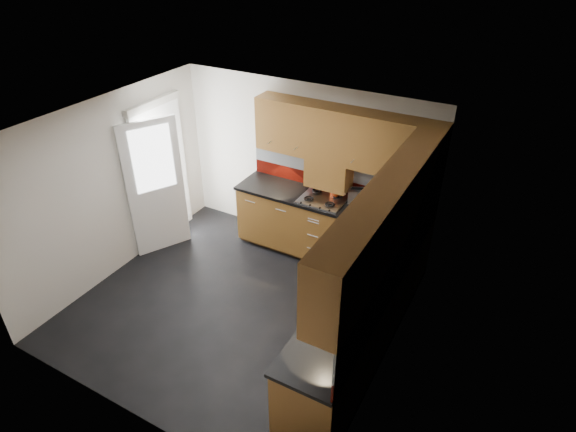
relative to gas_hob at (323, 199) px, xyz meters
The scene contains 14 objects.
room 1.63m from the gas_hob, 107.03° to the right, with size 4.00×3.80×2.64m.
base_cabinets 1.10m from the gas_hob, 50.68° to the right, with size 2.70×3.20×0.95m.
countertop 0.98m from the gas_hob, 51.77° to the right, with size 2.72×3.22×0.04m.
backsplash 1.02m from the gas_hob, 33.29° to the right, with size 2.70×3.20×0.54m.
upper_cabinets 1.36m from the gas_hob, 41.51° to the right, with size 2.50×3.20×0.72m.
extractor_hood 0.36m from the gas_hob, 90.00° to the left, with size 0.60×0.33×0.40m, color brown.
glass_cabinet 1.61m from the gas_hob, 17.77° to the right, with size 0.32×0.80×0.66m.
back_door 2.35m from the gas_hob, 162.09° to the right, with size 0.42×1.19×2.04m.
gas_hob is the anchor object (origin of this frame).
utensil_pot 0.20m from the gas_hob, 57.27° to the left, with size 0.12×0.12×0.44m.
toaster 0.47m from the gas_hob, 23.93° to the left, with size 0.31×0.25×0.19m.
food_processor 1.68m from the gas_hob, 47.62° to the right, with size 0.16×0.16×0.27m.
paper_towel 1.33m from the gas_hob, 26.65° to the right, with size 0.11×0.11×0.22m, color white.
orange_cloth 1.24m from the gas_hob, 18.28° to the right, with size 0.15×0.13×0.02m, color orange.
Camera 1 is at (2.77, -3.71, 4.19)m, focal length 30.00 mm.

